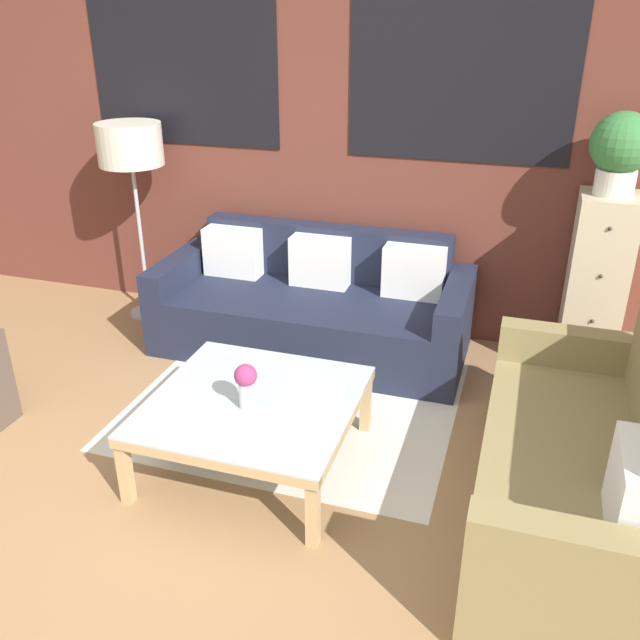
{
  "coord_description": "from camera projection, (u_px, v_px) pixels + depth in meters",
  "views": [
    {
      "loc": [
        1.46,
        -2.04,
        2.18
      ],
      "look_at": [
        0.41,
        1.25,
        0.55
      ],
      "focal_mm": 38.0,
      "sensor_mm": 36.0,
      "label": 1
    }
  ],
  "objects": [
    {
      "name": "floor_lamp",
      "position": [
        131.0,
        150.0,
        4.7
      ],
      "size": [
        0.45,
        0.45,
        1.43
      ],
      "color": "#B2B2B7",
      "rests_on": "ground_plane"
    },
    {
      "name": "rug",
      "position": [
        295.0,
        403.0,
        4.05
      ],
      "size": [
        1.87,
        1.6,
        0.0
      ],
      "color": "silver",
      "rests_on": "ground_plane"
    },
    {
      "name": "ground_plane",
      "position": [
        151.0,
        528.0,
        3.09
      ],
      "size": [
        16.0,
        16.0,
        0.0
      ],
      "primitive_type": "plane",
      "color": "#9E754C"
    },
    {
      "name": "potted_plant",
      "position": [
        621.0,
        149.0,
        3.82
      ],
      "size": [
        0.35,
        0.35,
        0.47
      ],
      "color": "silver",
      "rests_on": "drawer_cabinet"
    },
    {
      "name": "couch_dark",
      "position": [
        313.0,
        308.0,
        4.61
      ],
      "size": [
        2.08,
        0.88,
        0.78
      ],
      "color": "#1E2338",
      "rests_on": "ground_plane"
    },
    {
      "name": "coffee_table",
      "position": [
        254.0,
        408.0,
        3.39
      ],
      "size": [
        1.01,
        1.01,
        0.38
      ],
      "color": "silver",
      "rests_on": "ground_plane"
    },
    {
      "name": "settee_vintage",
      "position": [
        587.0,
        472.0,
        2.97
      ],
      "size": [
        0.8,
        1.7,
        0.92
      ],
      "color": "olive",
      "rests_on": "ground_plane"
    },
    {
      "name": "drawer_cabinet",
      "position": [
        595.0,
        287.0,
        4.18
      ],
      "size": [
        0.34,
        0.4,
        1.16
      ],
      "color": "#C6B793",
      "rests_on": "ground_plane"
    },
    {
      "name": "wall_back_brick",
      "position": [
        316.0,
        127.0,
        4.59
      ],
      "size": [
        8.4,
        0.09,
        2.8
      ],
      "color": "brown",
      "rests_on": "ground_plane"
    },
    {
      "name": "flower_vase",
      "position": [
        246.0,
        382.0,
        3.24
      ],
      "size": [
        0.11,
        0.11,
        0.23
      ],
      "color": "silver",
      "rests_on": "coffee_table"
    }
  ]
}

